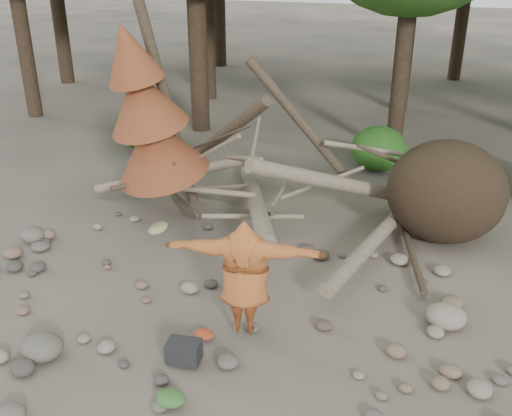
% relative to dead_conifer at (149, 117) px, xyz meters
% --- Properties ---
extents(ground, '(120.00, 120.00, 0.00)m').
position_rel_dead_conifer_xyz_m(ground, '(3.12, -3.37, -2.11)').
color(ground, '#514C44').
rests_on(ground, ground).
extents(deadfall_pile, '(8.55, 5.24, 3.30)m').
position_rel_dead_conifer_xyz_m(deadfall_pile, '(5.13, 0.87, -1.16)').
color(deadfall_pile, '#332619').
rests_on(deadfall_pile, ground).
extents(dead_conifer, '(2.06, 2.16, 4.35)m').
position_rel_dead_conifer_xyz_m(dead_conifer, '(0.00, 0.00, 0.00)').
color(dead_conifer, '#4C3F30').
rests_on(dead_conifer, ground).
extents(bush_left, '(1.80, 1.80, 1.44)m').
position_rel_dead_conifer_xyz_m(bush_left, '(-2.38, 3.83, -1.39)').
color(bush_left, '#215115').
rests_on(bush_left, ground).
extents(bush_mid, '(1.40, 1.40, 1.12)m').
position_rel_dead_conifer_xyz_m(bush_mid, '(3.92, 4.43, -1.55)').
color(bush_mid, '#2C671D').
rests_on(bush_mid, ground).
extents(frisbee_thrower, '(2.31, 1.18, 1.77)m').
position_rel_dead_conifer_xyz_m(frisbee_thrower, '(3.31, -3.22, -1.15)').
color(frisbee_thrower, '#AB5726').
rests_on(frisbee_thrower, ground).
extents(backpack, '(0.48, 0.36, 0.30)m').
position_rel_dead_conifer_xyz_m(backpack, '(2.78, -4.11, -1.96)').
color(backpack, black).
rests_on(backpack, ground).
extents(cloth_green, '(0.37, 0.31, 0.14)m').
position_rel_dead_conifer_xyz_m(cloth_green, '(2.99, -4.87, -2.04)').
color(cloth_green, '#376A2A').
rests_on(cloth_green, ground).
extents(cloth_orange, '(0.29, 0.24, 0.11)m').
position_rel_dead_conifer_xyz_m(cloth_orange, '(2.81, -3.55, -2.06)').
color(cloth_orange, '#AD3D1D').
rests_on(cloth_orange, ground).
extents(boulder_front_left, '(0.59, 0.53, 0.35)m').
position_rel_dead_conifer_xyz_m(boulder_front_left, '(0.91, -4.66, -1.94)').
color(boulder_front_left, '#635E53').
rests_on(boulder_front_left, ground).
extents(boulder_mid_right, '(0.59, 0.54, 0.36)m').
position_rel_dead_conifer_xyz_m(boulder_mid_right, '(6.01, -1.98, -1.93)').
color(boulder_mid_right, gray).
rests_on(boulder_mid_right, ground).
extents(boulder_mid_left, '(0.49, 0.45, 0.30)m').
position_rel_dead_conifer_xyz_m(boulder_mid_left, '(-1.58, -1.94, -1.96)').
color(boulder_mid_left, '#6A6259').
rests_on(boulder_mid_left, ground).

